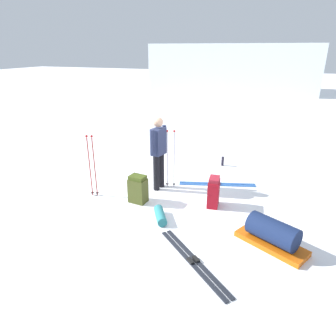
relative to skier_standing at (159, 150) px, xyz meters
name	(u,v)px	position (x,y,z in m)	size (l,w,h in m)	color
ground_plane	(168,197)	(0.37, -0.36, -0.95)	(80.00, 80.00, 0.00)	white
distant_snow_ridge	(233,68)	(-1.39, 18.40, 0.75)	(12.01, 5.00, 3.40)	white
skier_standing	(159,150)	(0.00, 0.00, 0.00)	(0.29, 0.56, 1.70)	black
ski_pair_near	(193,261)	(1.50, -2.24, -0.94)	(1.47, 1.31, 0.05)	black
ski_pair_far	(217,184)	(1.25, 0.68, -0.94)	(1.80, 0.69, 0.05)	#2C5EAC
backpack_large_dark	(214,192)	(1.39, -0.38, -0.64)	(0.26, 0.38, 0.64)	maroon
backpack_bright	(138,189)	(-0.16, -0.78, -0.66)	(0.39, 0.31, 0.61)	#464C1F
ski_poles_planted_near	(171,156)	(0.23, 0.19, -0.19)	(0.22, 0.12, 1.39)	#B3AEBD
ski_poles_planted_far	(92,163)	(-1.21, -0.86, -0.18)	(0.17, 0.10, 1.40)	maroon
gear_sled	(272,234)	(2.60, -1.39, -0.73)	(1.25, 0.94, 0.49)	#D95C0E
sleeping_mat_rolled	(160,215)	(0.56, -1.29, -0.86)	(0.18, 0.18, 0.55)	teal
thermos_bottle	(223,161)	(1.12, 1.98, -0.82)	(0.07, 0.07, 0.26)	black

